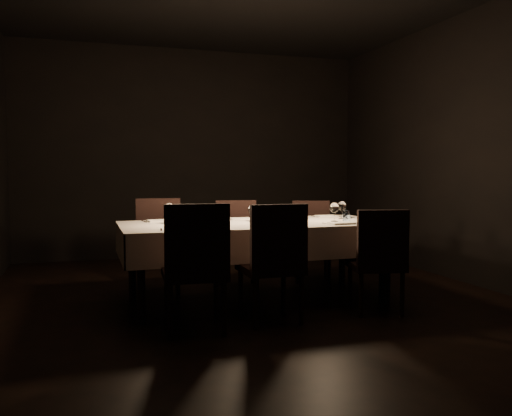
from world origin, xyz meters
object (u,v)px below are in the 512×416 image
object	(u,v)px
chair_near_left	(196,263)
chair_far_right	(311,236)
dining_table	(256,230)
chair_far_left	(158,240)
chair_near_right	(379,256)
chair_near_center	(274,258)
chair_far_center	(237,239)

from	to	relation	value
chair_near_left	chair_far_right	distance (m)	2.38
dining_table	chair_far_right	world-z (taller)	chair_far_right
dining_table	chair_far_left	bearing A→B (deg)	136.95
dining_table	chair_far_left	xyz separation A→B (m)	(-0.82, 0.77, -0.16)
chair_near_right	chair_far_right	size ratio (longest dim) A/B	1.02
chair_near_left	chair_far_left	size ratio (longest dim) A/B	1.05
dining_table	chair_near_left	world-z (taller)	chair_near_left
chair_near_right	dining_table	bearing A→B (deg)	-27.18
chair_near_center	chair_far_left	size ratio (longest dim) A/B	1.03
chair_far_center	chair_near_right	bearing A→B (deg)	-50.67
chair_near_right	chair_far_center	size ratio (longest dim) A/B	1.00
chair_near_right	chair_far_center	bearing A→B (deg)	-47.68
dining_table	chair_far_center	bearing A→B (deg)	87.82
dining_table	chair_near_right	world-z (taller)	chair_near_right
chair_near_center	chair_near_right	world-z (taller)	chair_near_center
chair_near_center	chair_far_center	bearing A→B (deg)	-95.26
chair_near_left	chair_near_center	size ratio (longest dim) A/B	1.02
dining_table	chair_near_left	size ratio (longest dim) A/B	2.50
chair_near_center	chair_far_left	xyz separation A→B (m)	(-0.73, 1.51, -0.01)
chair_near_left	chair_far_left	world-z (taller)	chair_near_left
chair_near_left	chair_far_center	bearing A→B (deg)	-111.39
chair_far_left	chair_far_right	xyz separation A→B (m)	(1.76, 0.08, -0.03)
chair_far_center	chair_far_right	bearing A→B (deg)	14.61
chair_near_left	chair_near_center	world-z (taller)	chair_near_left
chair_far_left	dining_table	bearing A→B (deg)	-35.22
chair_near_right	chair_far_right	xyz separation A→B (m)	(0.06, 1.58, -0.01)
chair_near_center	chair_near_right	bearing A→B (deg)	179.54
chair_near_left	chair_far_right	bearing A→B (deg)	-130.68
dining_table	chair_far_left	distance (m)	1.13
dining_table	chair_far_center	xyz separation A→B (m)	(0.03, 0.77, -0.17)
chair_near_right	chair_far_left	world-z (taller)	chair_far_left
chair_far_center	chair_far_right	xyz separation A→B (m)	(0.91, 0.08, -0.01)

